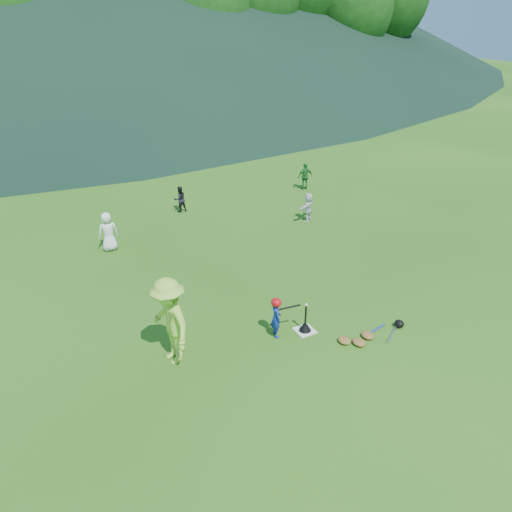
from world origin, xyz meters
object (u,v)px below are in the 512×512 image
at_px(fielder_a, 108,232).
at_px(fielder_c, 305,176).
at_px(adult_coach, 170,321).
at_px(fielder_b, 180,199).
at_px(batter_child, 276,318).
at_px(equipment_pile, 368,335).
at_px(fielder_d, 308,207).
at_px(home_plate, 305,330).
at_px(batting_tee, 305,326).

relative_size(fielder_a, fielder_c, 1.11).
height_order(adult_coach, fielder_b, adult_coach).
bearing_deg(batter_child, equipment_pile, -109.07).
bearing_deg(adult_coach, fielder_b, 150.98).
relative_size(fielder_b, equipment_pile, 0.55).
distance_m(adult_coach, fielder_b, 8.89).
distance_m(fielder_d, equipment_pile, 7.19).
bearing_deg(batter_child, fielder_c, -25.14).
height_order(batter_child, equipment_pile, batter_child).
height_order(home_plate, equipment_pile, equipment_pile).
bearing_deg(equipment_pile, fielder_d, 68.09).
bearing_deg(batter_child, home_plate, -92.40).
bearing_deg(fielder_b, home_plate, 83.29).
bearing_deg(fielder_a, home_plate, 115.79).
bearing_deg(home_plate, fielder_b, 89.48).
bearing_deg(home_plate, batter_child, 166.06).
bearing_deg(fielder_a, equipment_pile, 120.17).
xyz_separation_m(fielder_c, fielder_d, (-1.79, -2.94, -0.04)).
bearing_deg(fielder_d, equipment_pile, 36.49).
distance_m(batter_child, equipment_pile, 2.21).
bearing_deg(adult_coach, batting_tee, 74.06).
bearing_deg(batting_tee, batter_child, 166.06).
height_order(adult_coach, batting_tee, adult_coach).
height_order(home_plate, fielder_b, fielder_b).
bearing_deg(home_plate, adult_coach, 171.70).
height_order(home_plate, fielder_c, fielder_c).
relative_size(home_plate, equipment_pile, 0.25).
distance_m(fielder_b, equipment_pile, 9.72).
height_order(batter_child, batting_tee, batter_child).
bearing_deg(equipment_pile, adult_coach, 162.16).
relative_size(batter_child, fielder_a, 0.79).
height_order(home_plate, batting_tee, batting_tee).
height_order(home_plate, batter_child, batter_child).
bearing_deg(fielder_b, batter_child, 78.54).
relative_size(fielder_b, fielder_d, 0.95).
xyz_separation_m(adult_coach, fielder_a, (0.10, 6.19, -0.38)).
distance_m(adult_coach, fielder_c, 12.03).
bearing_deg(home_plate, batting_tee, 0.00).
bearing_deg(batting_tee, equipment_pile, -38.74).
xyz_separation_m(fielder_b, equipment_pile, (1.08, -9.65, -0.43)).
distance_m(batter_child, fielder_a, 6.89).
xyz_separation_m(batter_child, fielder_a, (-2.35, 6.47, 0.13)).
relative_size(home_plate, batting_tee, 0.66).
bearing_deg(fielder_d, fielder_a, -39.15).
xyz_separation_m(batter_child, equipment_pile, (1.86, -1.10, -0.43)).
height_order(home_plate, fielder_d, fielder_d).
bearing_deg(batting_tee, fielder_b, 89.48).
bearing_deg(fielder_d, fielder_c, -152.86).
distance_m(batter_child, fielder_b, 8.59).
bearing_deg(fielder_d, fielder_b, -70.15).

